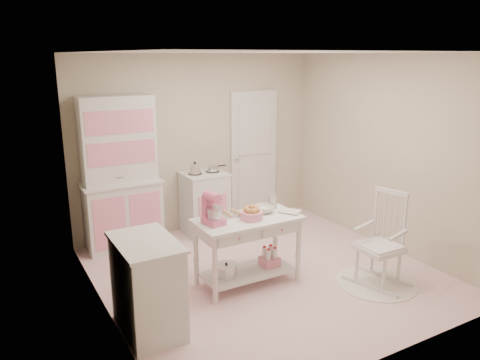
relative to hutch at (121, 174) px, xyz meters
name	(u,v)px	position (x,y,z in m)	size (l,w,h in m)	color
room_shell	(268,140)	(1.25, -1.66, 0.61)	(3.84, 3.84, 2.62)	#CF8188
door	(254,156)	(2.20, 0.21, -0.02)	(0.82, 0.05, 2.04)	silver
hutch	(121,174)	(0.00, 0.00, 0.00)	(1.06, 0.50, 2.08)	silver
stove	(205,203)	(1.20, -0.05, -0.58)	(0.62, 0.57, 0.92)	silver
base_cabinet	(148,286)	(-0.38, -2.12, -0.58)	(0.54, 0.84, 0.92)	silver
lace_rug	(376,283)	(2.23, -2.52, -1.03)	(0.92, 0.92, 0.01)	white
rocking_chair	(380,239)	(2.23, -2.52, -0.49)	(0.48, 0.72, 1.10)	silver
work_table	(248,251)	(0.93, -1.77, -0.64)	(1.20, 0.60, 0.80)	silver
stand_mixer	(213,209)	(0.51, -1.75, -0.07)	(0.20, 0.28, 0.34)	#DA5C88
cookie_tray	(229,215)	(0.78, -1.59, -0.23)	(0.34, 0.24, 0.02)	silver
bread_basket	(252,215)	(0.95, -1.82, -0.19)	(0.25, 0.25, 0.09)	pink
mixing_bowl	(264,209)	(1.19, -1.69, -0.20)	(0.25, 0.25, 0.08)	silver
metal_pitcher	(273,201)	(1.37, -1.61, -0.16)	(0.10, 0.10, 0.17)	silver
recipe_book	(287,214)	(1.38, -1.89, -0.23)	(0.18, 0.24, 0.02)	silver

